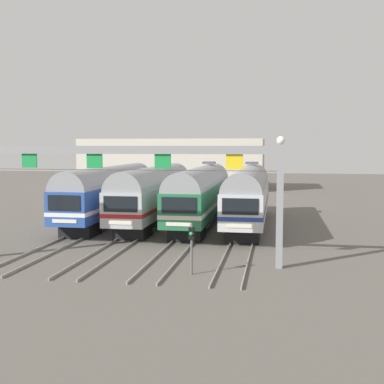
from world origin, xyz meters
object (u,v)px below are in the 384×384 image
at_px(commuter_train_stainless, 154,192).
at_px(yard_signal_mast, 192,241).
at_px(catenary_gantry, 128,171).
at_px(commuter_train_green, 201,192).
at_px(commuter_train_blue, 109,191).
at_px(commuter_train_silver, 248,193).

bearing_deg(commuter_train_stainless, yard_signal_mast, -69.48).
bearing_deg(catenary_gantry, commuter_train_green, 81.79).
distance_m(commuter_train_blue, commuter_train_green, 7.79).
distance_m(catenary_gantry, yard_signal_mast, 5.56).
relative_size(commuter_train_blue, commuter_train_green, 1.00).
xyz_separation_m(commuter_train_stainless, commuter_train_green, (3.89, 0.00, 0.00)).
bearing_deg(commuter_train_stainless, catenary_gantry, -81.79).
xyz_separation_m(commuter_train_green, yard_signal_mast, (1.95, -15.60, -0.97)).
xyz_separation_m(commuter_train_blue, commuter_train_stainless, (3.89, 0.00, 0.00)).
height_order(commuter_train_blue, commuter_train_silver, commuter_train_silver).
distance_m(commuter_train_blue, commuter_train_silver, 11.68).
height_order(commuter_train_silver, catenary_gantry, catenary_gantry).
bearing_deg(commuter_train_stainless, commuter_train_green, 0.06).
height_order(commuter_train_silver, yard_signal_mast, commuter_train_silver).
relative_size(commuter_train_green, yard_signal_mast, 7.37).
height_order(commuter_train_blue, yard_signal_mast, commuter_train_blue).
distance_m(commuter_train_green, catenary_gantry, 13.85).
distance_m(commuter_train_stainless, commuter_train_silver, 7.79).
bearing_deg(yard_signal_mast, commuter_train_blue, 121.96).
bearing_deg(yard_signal_mast, catenary_gantry, 151.60).
bearing_deg(commuter_train_stainless, commuter_train_blue, 180.00).
height_order(commuter_train_stainless, catenary_gantry, catenary_gantry).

